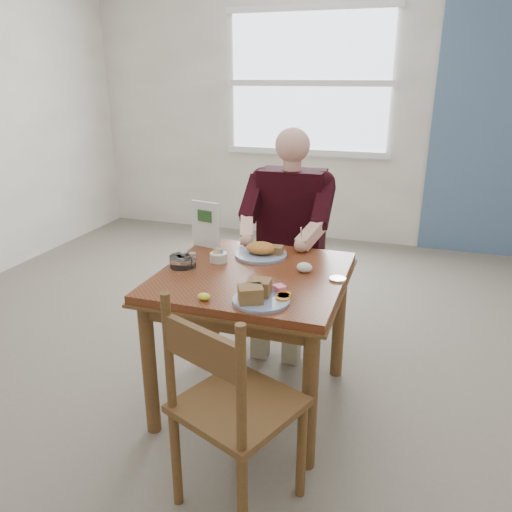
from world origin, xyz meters
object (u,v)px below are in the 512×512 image
(table, at_px, (253,293))
(far_plate, at_px, (262,251))
(chair_near, at_px, (230,408))
(diner, at_px, (289,223))
(near_plate, at_px, (259,294))
(chair_far, at_px, (291,268))

(table, xyz_separation_m, far_plate, (-0.03, 0.24, 0.14))
(chair_near, distance_m, diner, 1.46)
(chair_near, height_order, far_plate, chair_near)
(near_plate, height_order, far_plate, near_plate)
(chair_near, distance_m, far_plate, 1.01)
(near_plate, bearing_deg, diner, 97.46)
(diner, height_order, near_plate, diner)
(diner, bearing_deg, near_plate, -82.54)
(chair_far, bearing_deg, near_plate, -83.13)
(chair_near, bearing_deg, diner, 95.89)
(diner, bearing_deg, table, -90.00)
(diner, xyz_separation_m, near_plate, (0.13, -1.02, -0.03))
(table, height_order, diner, diner)
(table, distance_m, chair_near, 0.74)
(chair_near, bearing_deg, table, 101.68)
(table, xyz_separation_m, chair_near, (0.15, -0.71, -0.16))
(chair_far, relative_size, far_plate, 3.33)
(table, relative_size, chair_far, 0.97)
(near_plate, xyz_separation_m, far_plate, (-0.16, 0.55, -0.00))
(table, distance_m, chair_far, 0.81)
(table, height_order, chair_far, chair_far)
(chair_far, bearing_deg, chair_near, -84.46)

